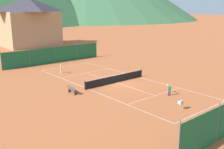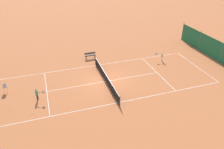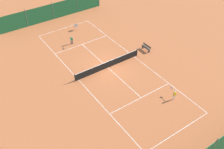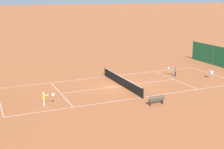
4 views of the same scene
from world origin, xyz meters
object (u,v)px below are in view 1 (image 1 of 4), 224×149
at_px(tennis_ball_alley_left, 120,84).
at_px(tennis_ball_mid_court, 171,86).
at_px(tennis_ball_by_net_right, 93,72).
at_px(tennis_ball_service_box, 114,70).
at_px(ball_hopper, 180,103).
at_px(tennis_net, 116,79).
at_px(tennis_ball_alley_right, 86,69).
at_px(player_near_baseline, 61,68).
at_px(tennis_ball_far_corner, 185,93).
at_px(courtside_bench, 72,90).
at_px(alpine_chalet, 30,21).
at_px(tennis_ball_near_corner, 197,99).
at_px(player_near_service, 169,89).

distance_m(tennis_ball_alley_left, tennis_ball_mid_court, 6.07).
bearing_deg(tennis_ball_by_net_right, tennis_ball_alley_left, -98.43).
bearing_deg(tennis_ball_mid_court, tennis_ball_alley_left, 132.37).
xyz_separation_m(tennis_ball_service_box, ball_hopper, (-5.45, -15.69, 0.62)).
bearing_deg(tennis_net, tennis_ball_alley_right, 80.50).
height_order(player_near_baseline, tennis_ball_alley_left, player_near_baseline).
bearing_deg(tennis_ball_by_net_right, tennis_ball_far_corner, -81.08).
height_order(tennis_ball_alley_right, tennis_ball_service_box, same).
distance_m(courtside_bench, alpine_chalet, 39.17).
xyz_separation_m(tennis_ball_far_corner, ball_hopper, (-4.42, -2.54, 0.62)).
distance_m(tennis_net, player_near_baseline, 8.92).
distance_m(tennis_ball_mid_court, tennis_ball_far_corner, 2.66).
distance_m(player_near_baseline, alpine_chalet, 29.83).
distance_m(tennis_ball_near_corner, tennis_ball_service_box, 15.28).
bearing_deg(tennis_ball_service_box, player_near_service, -103.64).
height_order(tennis_ball_service_box, alpine_chalet, alpine_chalet).
bearing_deg(tennis_ball_by_net_right, tennis_ball_near_corner, -85.43).
xyz_separation_m(tennis_net, tennis_ball_alley_right, (1.40, 8.39, -0.47)).
bearing_deg(tennis_net, tennis_ball_far_corner, -68.23).
xyz_separation_m(tennis_net, tennis_ball_near_corner, (2.23, -9.87, -0.47)).
bearing_deg(tennis_ball_far_corner, tennis_ball_mid_court, 70.18).
distance_m(tennis_net, alpine_chalet, 37.54).
xyz_separation_m(player_near_service, tennis_ball_alley_right, (0.29, 15.67, -0.66)).
bearing_deg(tennis_ball_by_net_right, player_near_service, -89.35).
relative_size(tennis_ball_by_net_right, tennis_ball_alley_right, 1.00).
distance_m(player_near_baseline, tennis_ball_alley_left, 9.76).
height_order(tennis_ball_far_corner, courtside_bench, courtside_bench).
xyz_separation_m(player_near_baseline, tennis_ball_alley_right, (4.13, -0.10, -0.66)).
xyz_separation_m(courtside_bench, alpine_chalet, (11.50, 37.05, 5.37)).
xyz_separation_m(tennis_ball_near_corner, courtside_bench, (-8.58, 9.61, 0.42)).
bearing_deg(ball_hopper, courtside_bench, 116.50).
distance_m(player_near_service, tennis_ball_by_net_right, 13.28).
bearing_deg(tennis_ball_mid_court, tennis_ball_service_box, 89.31).
bearing_deg(alpine_chalet, courtside_bench, -107.25).
height_order(courtside_bench, alpine_chalet, alpine_chalet).
height_order(tennis_net, tennis_ball_alley_left, tennis_net).
xyz_separation_m(tennis_ball_alley_left, tennis_ball_near_corner, (2.28, -8.99, 0.00)).
height_order(tennis_ball_alley_left, alpine_chalet, alpine_chalet).
xyz_separation_m(player_near_service, alpine_chalet, (4.04, 44.08, 5.12)).
bearing_deg(tennis_ball_mid_court, tennis_ball_far_corner, -109.82).
bearing_deg(player_near_service, ball_hopper, -127.60).
bearing_deg(alpine_chalet, tennis_ball_alley_right, -97.53).
distance_m(ball_hopper, courtside_bench, 11.34).
bearing_deg(courtside_bench, ball_hopper, -63.50).
distance_m(tennis_ball_alley_left, tennis_ball_by_net_right, 6.93).
distance_m(tennis_ball_service_box, ball_hopper, 16.62).
bearing_deg(tennis_net, courtside_bench, -177.68).
relative_size(tennis_ball_alley_right, tennis_ball_service_box, 1.00).
relative_size(player_near_baseline, tennis_ball_near_corner, 18.07).
bearing_deg(tennis_ball_alley_left, player_near_baseline, 105.92).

